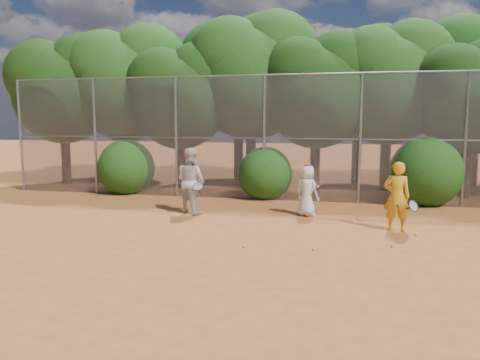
# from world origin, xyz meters

# --- Properties ---
(ground) EXTENTS (80.00, 80.00, 0.00)m
(ground) POSITION_xyz_m (0.00, 0.00, 0.00)
(ground) COLOR #A45525
(ground) RESTS_ON ground
(fence_back) EXTENTS (20.05, 0.09, 4.03)m
(fence_back) POSITION_xyz_m (-0.12, 6.00, 2.05)
(fence_back) COLOR gray
(fence_back) RESTS_ON ground
(tree_0) EXTENTS (4.38, 3.81, 6.00)m
(tree_0) POSITION_xyz_m (-9.44, 8.04, 3.93)
(tree_0) COLOR black
(tree_0) RESTS_ON ground
(tree_1) EXTENTS (4.64, 4.03, 6.35)m
(tree_1) POSITION_xyz_m (-6.94, 8.54, 4.16)
(tree_1) COLOR black
(tree_1) RESTS_ON ground
(tree_2) EXTENTS (3.99, 3.47, 5.47)m
(tree_2) POSITION_xyz_m (-4.45, 7.83, 3.58)
(tree_2) COLOR black
(tree_2) RESTS_ON ground
(tree_3) EXTENTS (4.89, 4.26, 6.70)m
(tree_3) POSITION_xyz_m (-1.94, 8.84, 4.40)
(tree_3) COLOR black
(tree_3) RESTS_ON ground
(tree_4) EXTENTS (4.19, 3.64, 5.73)m
(tree_4) POSITION_xyz_m (0.55, 8.24, 3.76)
(tree_4) COLOR black
(tree_4) RESTS_ON ground
(tree_5) EXTENTS (4.51, 3.92, 6.17)m
(tree_5) POSITION_xyz_m (3.06, 9.04, 4.05)
(tree_5) COLOR black
(tree_5) RESTS_ON ground
(tree_6) EXTENTS (3.86, 3.36, 5.29)m
(tree_6) POSITION_xyz_m (5.55, 8.03, 3.47)
(tree_6) COLOR black
(tree_6) RESTS_ON ground
(tree_9) EXTENTS (4.83, 4.20, 6.62)m
(tree_9) POSITION_xyz_m (-7.94, 10.84, 4.34)
(tree_9) COLOR black
(tree_9) RESTS_ON ground
(tree_10) EXTENTS (5.15, 4.48, 7.06)m
(tree_10) POSITION_xyz_m (-2.93, 11.05, 4.63)
(tree_10) COLOR black
(tree_10) RESTS_ON ground
(tree_11) EXTENTS (4.64, 4.03, 6.35)m
(tree_11) POSITION_xyz_m (2.06, 10.64, 4.16)
(tree_11) COLOR black
(tree_11) RESTS_ON ground
(tree_12) EXTENTS (5.02, 4.37, 6.88)m
(tree_12) POSITION_xyz_m (6.56, 11.24, 4.51)
(tree_12) COLOR black
(tree_12) RESTS_ON ground
(bush_0) EXTENTS (2.00, 2.00, 2.00)m
(bush_0) POSITION_xyz_m (-6.00, 6.30, 1.00)
(bush_0) COLOR #184210
(bush_0) RESTS_ON ground
(bush_1) EXTENTS (1.80, 1.80, 1.80)m
(bush_1) POSITION_xyz_m (-1.00, 6.30, 0.90)
(bush_1) COLOR #184210
(bush_1) RESTS_ON ground
(bush_2) EXTENTS (2.20, 2.20, 2.20)m
(bush_2) POSITION_xyz_m (4.00, 6.30, 1.10)
(bush_2) COLOR #184210
(bush_2) RESTS_ON ground
(player_yellow) EXTENTS (0.82, 0.56, 1.65)m
(player_yellow) POSITION_xyz_m (2.78, 2.48, 0.82)
(player_yellow) COLOR gold
(player_yellow) RESTS_ON ground
(player_teen) EXTENTS (0.82, 0.74, 1.43)m
(player_teen) POSITION_xyz_m (0.59, 3.72, 0.71)
(player_teen) COLOR white
(player_teen) RESTS_ON ground
(player_white) EXTENTS (1.11, 1.03, 1.83)m
(player_white) POSITION_xyz_m (-2.61, 3.41, 0.91)
(player_white) COLOR silver
(player_white) RESTS_ON ground
(ball_0) EXTENTS (0.07, 0.07, 0.07)m
(ball_0) POSITION_xyz_m (3.19, 2.11, 0.03)
(ball_0) COLOR #B6D326
(ball_0) RESTS_ON ground
(ball_1) EXTENTS (0.07, 0.07, 0.07)m
(ball_1) POSITION_xyz_m (4.32, 3.67, 0.03)
(ball_1) COLOR #B6D326
(ball_1) RESTS_ON ground
(ball_2) EXTENTS (0.07, 0.07, 0.07)m
(ball_2) POSITION_xyz_m (1.00, 0.36, 0.03)
(ball_2) COLOR #B6D326
(ball_2) RESTS_ON ground
(ball_3) EXTENTS (0.07, 0.07, 0.07)m
(ball_3) POSITION_xyz_m (2.57, 0.99, 0.03)
(ball_3) COLOR #B6D326
(ball_3) RESTS_ON ground
(ball_4) EXTENTS (0.07, 0.07, 0.07)m
(ball_4) POSITION_xyz_m (-0.41, 0.24, 0.03)
(ball_4) COLOR #B6D326
(ball_4) RESTS_ON ground
(ball_5) EXTENTS (0.07, 0.07, 0.07)m
(ball_5) POSITION_xyz_m (2.85, 3.64, 0.03)
(ball_5) COLOR #B6D326
(ball_5) RESTS_ON ground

